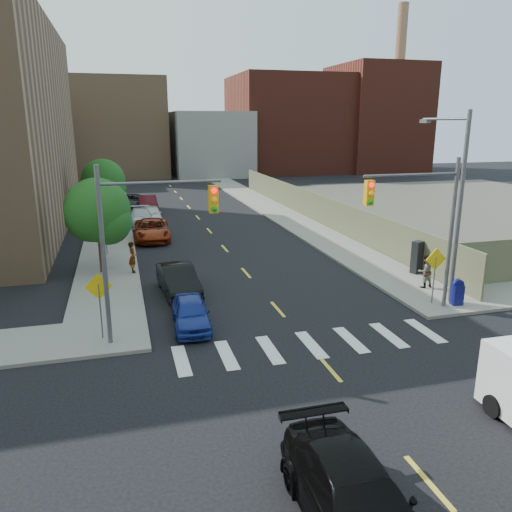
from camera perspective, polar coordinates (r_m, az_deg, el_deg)
ground at (r=16.77m, az=11.20°, el=-15.58°), size 160.00×160.00×0.00m
sidewalk_nw at (r=54.94m, az=-16.29°, el=5.70°), size 3.50×73.00×0.15m
sidewalk_ne at (r=56.82m, az=-0.40°, el=6.60°), size 3.50×73.00×0.15m
fence_north at (r=44.54m, az=6.44°, el=5.67°), size 0.12×44.00×2.50m
gravel_lot at (r=55.78m, az=23.54°, el=5.14°), size 36.00×42.00×0.06m
bg_bldg_west at (r=84.21m, az=-26.39°, el=11.89°), size 14.00×18.00×12.00m
bg_bldg_midwest at (r=84.80m, az=-15.31°, el=13.93°), size 14.00×16.00×15.00m
bg_bldg_center at (r=84.17m, az=-5.38°, el=12.67°), size 12.00×16.00×10.00m
bg_bldg_east at (r=89.54m, az=3.49°, el=14.77°), size 18.00×18.00×16.00m
bg_bldg_fareast at (r=94.12m, az=13.50°, el=15.02°), size 14.00×16.00×18.00m
smokestack at (r=96.24m, az=15.89°, el=17.85°), size 1.80×1.80×28.00m
signal_nw at (r=19.21m, az=-12.71°, el=2.87°), size 4.59×0.30×7.00m
signal_ne at (r=23.05m, az=18.57°, el=4.45°), size 4.59×0.30×7.00m
streetlight_ne at (r=24.94m, az=21.83°, el=6.53°), size 0.25×3.70×9.00m
warn_sign_nw at (r=20.37m, az=-17.49°, el=-4.17°), size 1.06×0.06×2.83m
warn_sign_ne at (r=24.68m, az=19.80°, el=-1.04°), size 1.06×0.06×2.83m
warn_sign_midwest at (r=33.44m, az=-16.86°, el=3.27°), size 1.06×0.06×2.83m
tree_west_near at (r=29.29m, az=-17.61°, el=4.57°), size 3.66×3.64×5.52m
tree_west_far at (r=44.13m, az=-17.04°, el=7.95°), size 3.66×3.64×5.52m
parked_car_blue at (r=21.44m, az=-7.46°, el=-6.47°), size 1.73×3.85×1.28m
parked_car_black at (r=25.50m, az=-8.87°, el=-2.72°), size 1.95×4.67×1.50m
parked_car_red at (r=37.71m, az=-11.80°, el=2.97°), size 2.74×5.54×1.51m
parked_car_silver at (r=43.11m, az=-13.03°, el=4.33°), size 2.07×4.90×1.41m
parked_car_white at (r=44.38m, az=-11.85°, el=4.72°), size 1.84×4.29×1.44m
parked_car_maroon at (r=49.40m, az=-12.26°, el=5.81°), size 1.78×4.82×1.58m
parked_car_grey at (r=52.97m, az=-13.91°, el=6.15°), size 2.41×4.71×1.27m
black_sedan at (r=11.86m, az=11.37°, el=-25.84°), size 2.14×5.25×1.52m
mailbox at (r=25.22m, az=22.02°, el=-3.88°), size 0.54×0.43×1.24m
payphone at (r=29.58m, az=17.91°, el=-0.14°), size 0.67×0.61×1.85m
pedestrian_west at (r=29.14m, az=-13.93°, el=-0.14°), size 0.50×0.69×1.78m
pedestrian_east at (r=27.18m, az=18.76°, el=-1.68°), size 0.88×0.71×1.71m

